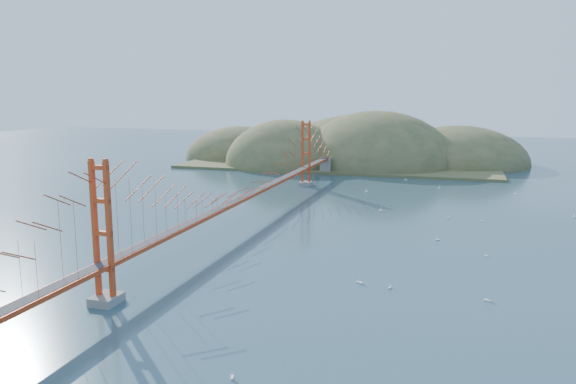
% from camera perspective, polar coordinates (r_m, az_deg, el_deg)
% --- Properties ---
extents(ground, '(320.00, 320.00, 0.00)m').
position_cam_1_polar(ground, '(73.46, -4.43, -3.03)').
color(ground, '#2A4854').
rests_on(ground, ground).
extents(bridge, '(2.20, 94.40, 12.00)m').
position_cam_1_polar(bridge, '(72.35, -4.46, 2.41)').
color(bridge, gray).
rests_on(bridge, ground).
extents(far_headlands, '(84.00, 58.00, 25.00)m').
position_cam_1_polar(far_headlands, '(138.14, 6.96, 3.13)').
color(far_headlands, olive).
rests_on(far_headlands, ground).
extents(sailboat_10, '(0.48, 0.49, 0.55)m').
position_cam_1_polar(sailboat_10, '(35.09, -5.69, -18.12)').
color(sailboat_10, white).
rests_on(sailboat_10, ground).
extents(sailboat_4, '(0.63, 0.63, 0.66)m').
position_cam_1_polar(sailboat_4, '(66.43, 14.95, -4.65)').
color(sailboat_4, white).
rests_on(sailboat_4, ground).
extents(sailboat_16, '(0.52, 0.52, 0.56)m').
position_cam_1_polar(sailboat_16, '(77.85, 19.13, -2.72)').
color(sailboat_16, white).
rests_on(sailboat_16, ground).
extents(sailboat_3, '(0.61, 0.61, 0.65)m').
position_cam_1_polar(sailboat_3, '(95.81, 7.95, 0.10)').
color(sailboat_3, white).
rests_on(sailboat_3, ground).
extents(sailboat_0, '(0.47, 0.54, 0.61)m').
position_cam_1_polar(sailboat_0, '(49.88, 10.33, -9.44)').
color(sailboat_0, white).
rests_on(sailboat_0, ground).
extents(sailboat_12, '(0.57, 0.48, 0.67)m').
position_cam_1_polar(sailboat_12, '(110.14, 11.87, 1.28)').
color(sailboat_12, white).
rests_on(sailboat_12, ground).
extents(sailboat_1, '(0.54, 0.54, 0.56)m').
position_cam_1_polar(sailboat_1, '(61.59, 19.49, -6.07)').
color(sailboat_1, white).
rests_on(sailboat_1, ground).
extents(sailboat_6, '(0.56, 0.56, 0.62)m').
position_cam_1_polar(sailboat_6, '(49.00, 19.58, -10.24)').
color(sailboat_6, white).
rests_on(sailboat_6, ground).
extents(sailboat_15, '(0.53, 0.53, 0.57)m').
position_cam_1_polar(sailboat_15, '(100.20, 22.12, -0.13)').
color(sailboat_15, white).
rests_on(sailboat_15, ground).
extents(sailboat_14, '(0.55, 0.55, 0.58)m').
position_cam_1_polar(sailboat_14, '(78.35, 16.03, -2.47)').
color(sailboat_14, white).
rests_on(sailboat_14, ground).
extents(sailboat_8, '(0.60, 0.60, 0.64)m').
position_cam_1_polar(sailboat_8, '(84.85, 27.06, -2.24)').
color(sailboat_8, white).
rests_on(sailboat_8, ground).
extents(sailboat_7, '(0.53, 0.52, 0.60)m').
position_cam_1_polar(sailboat_7, '(102.00, 15.09, 0.45)').
color(sailboat_7, white).
rests_on(sailboat_7, ground).
extents(sailboat_extra_0, '(0.65, 0.65, 0.72)m').
position_cam_1_polar(sailboat_extra_0, '(80.82, 9.41, -1.81)').
color(sailboat_extra_0, white).
rests_on(sailboat_extra_0, ground).
extents(sailboat_extra_1, '(0.68, 0.68, 0.74)m').
position_cam_1_polar(sailboat_extra_1, '(50.70, 7.29, -9.00)').
color(sailboat_extra_1, white).
rests_on(sailboat_extra_1, ground).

